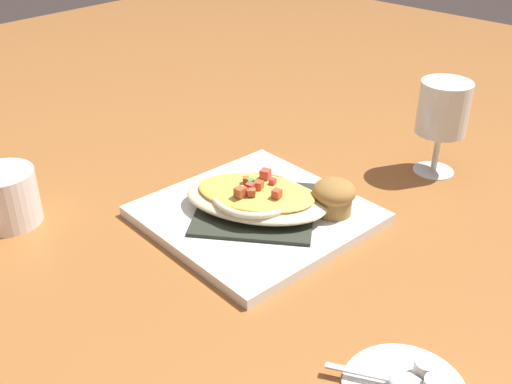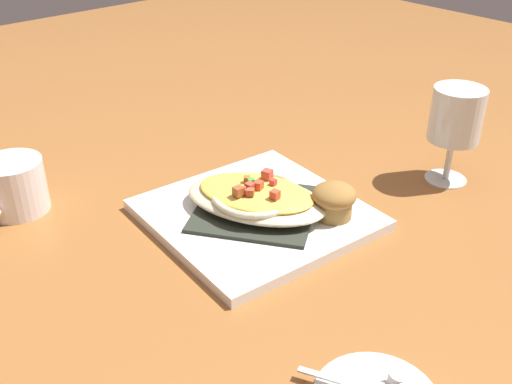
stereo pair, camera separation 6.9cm
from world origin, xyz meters
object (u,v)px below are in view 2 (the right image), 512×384
square_plate (256,215)px  muffin (334,200)px  gratin_dish (256,196)px  creamer_cup_2 (400,379)px  coffee_mug (15,189)px  stemmed_glass (456,120)px

square_plate → muffin: 0.11m
square_plate → gratin_dish: size_ratio=1.17×
creamer_cup_2 → coffee_mug: bearing=-166.2°
square_plate → gratin_dish: gratin_dish is taller
coffee_mug → gratin_dish: bearing=44.2°
square_plate → muffin: size_ratio=4.53×
square_plate → coffee_mug: size_ratio=2.56×
square_plate → stemmed_glass: (0.11, 0.31, 0.10)m
square_plate → coffee_mug: coffee_mug is taller
muffin → creamer_cup_2: muffin is taller
gratin_dish → muffin: size_ratio=3.88×
square_plate → creamer_cup_2: bearing=-17.3°
gratin_dish → stemmed_glass: (0.11, 0.31, 0.07)m
gratin_dish → muffin: (0.08, 0.07, 0.00)m
coffee_mug → creamer_cup_2: bearing=13.8°
gratin_dish → muffin: 0.11m
square_plate → creamer_cup_2: (0.33, -0.10, 0.01)m
coffee_mug → creamer_cup_2: size_ratio=4.54×
stemmed_glass → creamer_cup_2: bearing=-62.2°
coffee_mug → stemmed_glass: (0.36, 0.55, 0.07)m
stemmed_glass → creamer_cup_2: stemmed_glass is taller
gratin_dish → stemmed_glass: bearing=70.0°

